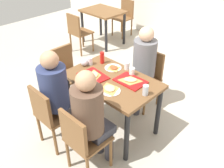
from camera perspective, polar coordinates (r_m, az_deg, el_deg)
name	(u,v)px	position (r m, az deg, el deg)	size (l,w,h in m)	color
ground_plane	(112,126)	(3.45, 0.00, -9.82)	(10.00, 10.00, 0.02)	#B2AD9E
main_table	(112,86)	(3.03, 0.00, -0.54)	(1.17, 0.73, 0.77)	brown
chair_near_left	(50,113)	(2.95, -14.42, -6.68)	(0.40, 0.40, 0.86)	brown
chair_near_right	(82,139)	(2.58, -7.10, -12.69)	(0.40, 0.40, 0.86)	brown
chair_far_side	(147,75)	(3.60, 8.31, 2.13)	(0.40, 0.40, 0.86)	brown
chair_left_end	(66,70)	(3.75, -10.68, 3.22)	(0.40, 0.40, 0.86)	brown
person_in_red	(57,91)	(2.86, -12.78, -1.65)	(0.32, 0.42, 1.27)	#383842
person_in_brown_jacket	(91,114)	(2.48, -4.99, -7.11)	(0.32, 0.42, 1.27)	#383842
person_far_side	(143,63)	(3.38, 7.21, 4.82)	(0.32, 0.42, 1.27)	#383842
tray_red_near	(93,76)	(3.02, -4.47, 1.89)	(0.36, 0.26, 0.02)	#B21414
tray_red_far	(130,81)	(2.92, 4.37, 0.70)	(0.36, 0.26, 0.02)	#B21414
paper_plate_center	(113,68)	(3.19, 0.25, 3.84)	(0.22, 0.22, 0.01)	white
paper_plate_near_edge	(111,91)	(2.74, -0.28, -1.63)	(0.22, 0.22, 0.01)	white
pizza_slice_a	(94,75)	(3.01, -4.21, 2.20)	(0.24, 0.23, 0.02)	#C68C47
pizza_slice_b	(130,80)	(2.91, 4.32, 0.97)	(0.27, 0.26, 0.02)	#C68C47
pizza_slice_c	(114,68)	(3.17, 0.37, 3.86)	(0.21, 0.20, 0.02)	#C68C47
pizza_slice_d	(110,89)	(2.76, -0.57, -1.07)	(0.27, 0.25, 0.02)	#C68C47
plastic_cup_a	(127,66)	(3.16, 3.54, 4.34)	(0.07, 0.07, 0.10)	white
plastic_cup_b	(95,86)	(2.75, -4.06, -0.56)	(0.07, 0.07, 0.10)	white
plastic_cup_c	(90,61)	(3.27, -5.23, 5.38)	(0.07, 0.07, 0.10)	white
plastic_cup_d	(132,72)	(3.03, 4.71, 2.93)	(0.07, 0.07, 0.10)	white
soda_can	(145,90)	(2.68, 7.90, -1.45)	(0.07, 0.07, 0.12)	#B7BCC6
condiment_bottle	(102,58)	(3.29, -2.33, 6.21)	(0.06, 0.06, 0.16)	red
foil_bundle	(84,62)	(3.25, -6.53, 5.10)	(0.10, 0.10, 0.10)	silver
background_table	(103,16)	(5.63, -2.16, 15.66)	(0.90, 0.70, 0.77)	brown
background_chair_near	(78,31)	(5.23, -8.06, 12.34)	(0.40, 0.40, 0.86)	brown
background_chair_far	(124,15)	(6.18, 2.96, 15.93)	(0.40, 0.40, 0.86)	brown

